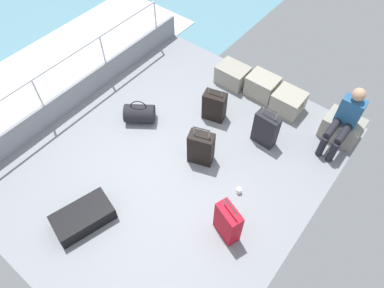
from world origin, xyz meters
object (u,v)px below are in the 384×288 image
object	(u,v)px
cargo_crate_2	(288,102)
suitcase_2	(83,217)
suitcase_0	(201,148)
duffel_bag	(140,113)
passenger_seated	(345,119)
paper_cup	(239,191)
suitcase_4	(214,106)
suitcase_1	(228,222)
cargo_crate_3	(342,128)
cargo_crate_0	(233,75)
suitcase_3	(266,129)
cargo_crate_1	(262,86)

from	to	relation	value
cargo_crate_2	suitcase_2	distance (m)	3.87
suitcase_0	duffel_bag	bearing A→B (deg)	179.21
cargo_crate_2	passenger_seated	size ratio (longest dim) A/B	0.49
duffel_bag	paper_cup	xyz separation A→B (m)	(2.16, -0.15, -0.11)
suitcase_0	suitcase_4	xyz separation A→B (m)	(-0.38, 0.87, -0.03)
suitcase_1	suitcase_2	distance (m)	2.01
cargo_crate_2	paper_cup	xyz separation A→B (m)	(0.28, -1.95, -0.14)
cargo_crate_3	suitcase_2	size ratio (longest dim) A/B	0.70
cargo_crate_0	duffel_bag	world-z (taller)	duffel_bag
cargo_crate_2	suitcase_3	distance (m)	0.89
suitcase_0	suitcase_1	world-z (taller)	suitcase_1
cargo_crate_0	passenger_seated	bearing A→B (deg)	-4.40
cargo_crate_0	suitcase_4	xyz separation A→B (m)	(0.25, -0.93, 0.09)
cargo_crate_3	cargo_crate_2	bearing A→B (deg)	-179.77
passenger_seated	suitcase_1	distance (m)	2.47
passenger_seated	duffel_bag	world-z (taller)	passenger_seated
suitcase_1	duffel_bag	xyz separation A→B (m)	(-2.37, 0.78, -0.15)
suitcase_1	suitcase_0	bearing A→B (deg)	143.47
paper_cup	suitcase_0	bearing A→B (deg)	170.91
suitcase_4	cargo_crate_2	bearing A→B (deg)	45.84
cargo_crate_0	suitcase_2	xyz separation A→B (m)	(-0.01, -3.67, -0.07)
suitcase_0	paper_cup	xyz separation A→B (m)	(0.82, -0.13, -0.25)
suitcase_3	suitcase_4	world-z (taller)	suitcase_3
cargo_crate_1	suitcase_1	xyz separation A→B (m)	(1.06, -2.64, 0.11)
cargo_crate_3	duffel_bag	xyz separation A→B (m)	(-2.87, -1.80, -0.04)
cargo_crate_3	passenger_seated	distance (m)	0.43
cargo_crate_2	cargo_crate_0	bearing A→B (deg)	-179.23
duffel_bag	paper_cup	world-z (taller)	duffel_bag
cargo_crate_0	passenger_seated	world-z (taller)	passenger_seated
cargo_crate_2	suitcase_1	distance (m)	2.63
cargo_crate_0	cargo_crate_3	world-z (taller)	cargo_crate_3
cargo_crate_2	suitcase_0	xyz separation A→B (m)	(-0.54, -1.82, 0.11)
duffel_bag	paper_cup	distance (m)	2.17
suitcase_0	suitcase_1	distance (m)	1.29
cargo_crate_1	suitcase_2	xyz separation A→B (m)	(-0.61, -3.74, -0.09)
duffel_bag	paper_cup	bearing A→B (deg)	-3.96
suitcase_2	paper_cup	bearing A→B (deg)	50.05
cargo_crate_0	cargo_crate_1	size ratio (longest dim) A/B	1.04
passenger_seated	paper_cup	size ratio (longest dim) A/B	11.12
cargo_crate_1	duffel_bag	size ratio (longest dim) A/B	0.94
cargo_crate_0	cargo_crate_3	distance (m)	2.16
cargo_crate_0	cargo_crate_2	xyz separation A→B (m)	(1.17, 0.02, 0.00)
cargo_crate_1	suitcase_0	xyz separation A→B (m)	(0.03, -1.87, 0.10)
suitcase_4	cargo_crate_0	bearing A→B (deg)	105.05
suitcase_0	duffel_bag	distance (m)	1.35
passenger_seated	suitcase_0	world-z (taller)	passenger_seated
cargo_crate_0	cargo_crate_2	size ratio (longest dim) A/B	1.09
cargo_crate_3	suitcase_0	xyz separation A→B (m)	(-1.53, -1.82, 0.09)
cargo_crate_1	duffel_bag	bearing A→B (deg)	-125.36
cargo_crate_2	paper_cup	distance (m)	1.97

